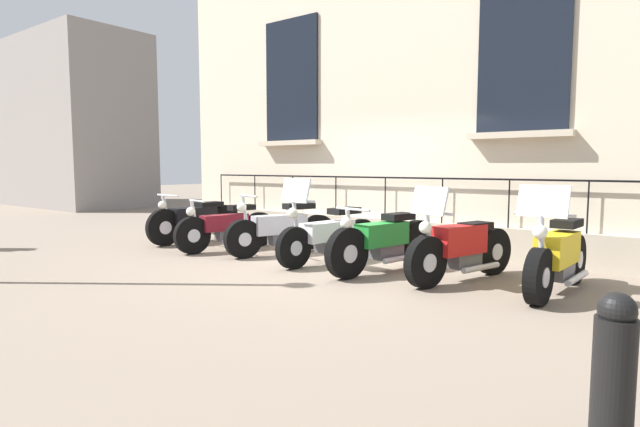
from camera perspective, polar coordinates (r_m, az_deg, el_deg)
name	(u,v)px	position (r m, az deg, el deg)	size (l,w,h in m)	color
ground_plane	(325,263)	(8.02, 0.54, -5.63)	(60.00, 60.00, 0.00)	gray
building_facade	(398,56)	(10.01, 8.78, 17.15)	(0.82, 10.73, 7.34)	beige
motorcycle_black	(196,220)	(10.48, -13.86, -0.74)	(2.13, 0.74, 0.99)	black
motorcycle_maroon	(227,228)	(9.36, -10.45, -1.64)	(2.00, 0.73, 0.95)	black
motorcycle_silver	(282,230)	(8.79, -4.31, -1.90)	(2.06, 0.94, 1.06)	black
motorcycle_white	(329,235)	(8.03, 1.01, -2.45)	(2.18, 0.73, 1.35)	black
motorcycle_green	(384,242)	(7.38, 7.24, -3.23)	(2.17, 0.78, 0.96)	black
motorcycle_red	(461,248)	(6.97, 15.58, -3.80)	(2.00, 0.85, 1.28)	black
motorcycle_yellow	(558,258)	(6.70, 25.27, -4.52)	(2.05, 0.66, 1.33)	black
bollard	(614,372)	(3.22, 30.23, -15.25)	(0.21, 0.21, 0.88)	black
distant_building	(65,124)	(22.59, -26.87, 8.95)	(3.28, 7.66, 6.33)	gray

